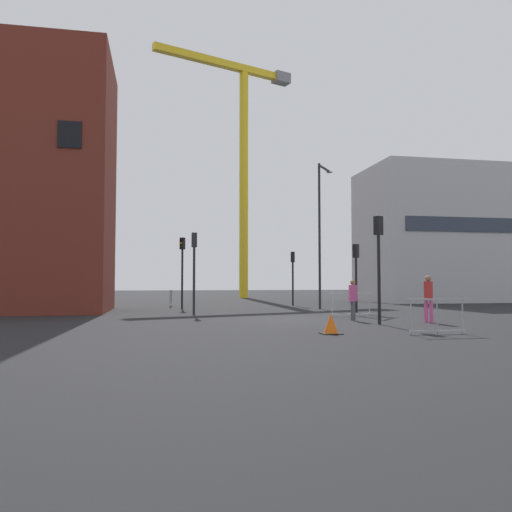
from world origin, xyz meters
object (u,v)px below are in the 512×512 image
at_px(traffic_light_corner, 356,266).
at_px(traffic_light_far, 293,269).
at_px(pedestrian_walking, 353,297).
at_px(traffic_light_verge, 379,252).
at_px(streetlamp_tall, 321,223).
at_px(traffic_light_near, 194,260).
at_px(traffic_light_median, 182,261).
at_px(traffic_cone_striped, 331,325).
at_px(construction_crane, 242,145).
at_px(pedestrian_waiting, 428,295).

distance_m(traffic_light_corner, traffic_light_far, 8.40).
distance_m(traffic_light_corner, pedestrian_walking, 5.92).
distance_m(traffic_light_verge, traffic_light_far, 15.61).
height_order(streetlamp_tall, traffic_light_near, streetlamp_tall).
bearing_deg(traffic_light_median, traffic_cone_striped, -76.82).
height_order(construction_crane, traffic_light_median, construction_crane).
distance_m(pedestrian_waiting, traffic_cone_striped, 6.30).
distance_m(traffic_light_median, traffic_cone_striped, 16.58).
xyz_separation_m(streetlamp_tall, traffic_light_corner, (0.61, -3.92, -2.66)).
distance_m(traffic_light_median, traffic_light_corner, 10.41).
xyz_separation_m(streetlamp_tall, traffic_cone_striped, (-4.34, -14.16, -4.78)).
bearing_deg(traffic_light_verge, traffic_cone_striped, -134.54).
height_order(traffic_light_far, pedestrian_waiting, traffic_light_far).
xyz_separation_m(traffic_light_far, pedestrian_walking, (-1.10, -13.59, -1.49)).
bearing_deg(traffic_light_far, streetlamp_tall, -82.76).
relative_size(pedestrian_walking, pedestrian_waiting, 0.91).
height_order(pedestrian_walking, pedestrian_waiting, pedestrian_waiting).
bearing_deg(streetlamp_tall, traffic_light_near, -152.78).
distance_m(pedestrian_walking, pedestrian_waiting, 2.93).
bearing_deg(streetlamp_tall, traffic_light_far, 97.24).
height_order(streetlamp_tall, traffic_cone_striped, streetlamp_tall).
xyz_separation_m(construction_crane, traffic_light_corner, (1.81, -25.94, -13.23)).
distance_m(streetlamp_tall, traffic_light_far, 5.14).
height_order(traffic_light_near, traffic_light_verge, traffic_light_verge).
distance_m(streetlamp_tall, traffic_cone_striped, 15.57).
relative_size(construction_crane, streetlamp_tall, 2.80).
relative_size(pedestrian_walking, traffic_cone_striped, 2.73).
distance_m(traffic_light_median, traffic_light_near, 5.80).
relative_size(streetlamp_tall, traffic_light_verge, 2.14).
distance_m(traffic_light_far, pedestrian_walking, 13.71).
bearing_deg(streetlamp_tall, traffic_light_corner, -81.08).
distance_m(streetlamp_tall, traffic_light_near, 9.06).
relative_size(streetlamp_tall, traffic_light_median, 2.04).
relative_size(traffic_light_median, traffic_cone_striped, 6.93).
xyz_separation_m(construction_crane, traffic_cone_striped, (-3.14, -36.19, -15.35)).
height_order(traffic_light_corner, traffic_light_verge, traffic_light_verge).
distance_m(traffic_light_median, traffic_light_verge, 14.59).
xyz_separation_m(traffic_light_near, pedestrian_walking, (6.11, -5.19, -1.71)).
xyz_separation_m(traffic_light_far, pedestrian_waiting, (1.41, -15.09, -1.38)).
xyz_separation_m(traffic_light_median, pedestrian_walking, (6.42, -10.98, -1.86)).
height_order(traffic_light_near, traffic_light_corner, traffic_light_near).
bearing_deg(pedestrian_waiting, construction_crane, 93.58).
xyz_separation_m(traffic_light_median, traffic_light_corner, (8.69, -5.71, -0.42)).
relative_size(traffic_light_far, pedestrian_waiting, 1.98).
distance_m(streetlamp_tall, pedestrian_waiting, 11.44).
xyz_separation_m(traffic_light_corner, pedestrian_waiting, (0.23, -6.77, -1.33)).
bearing_deg(traffic_light_near, pedestrian_walking, -40.35).
bearing_deg(traffic_light_verge, pedestrian_waiting, 12.43).
relative_size(traffic_light_near, traffic_light_far, 1.10).
xyz_separation_m(streetlamp_tall, traffic_light_median, (-8.08, 1.79, -2.23)).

